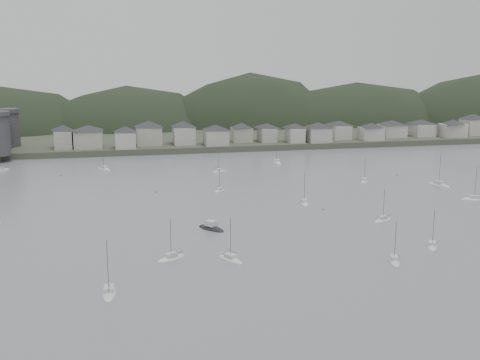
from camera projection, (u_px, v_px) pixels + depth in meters
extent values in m
plane|color=slate|center=(316.00, 279.00, 120.49)|extent=(900.00, 900.00, 0.00)
cube|color=#383D2D|center=(173.00, 124.00, 402.22)|extent=(900.00, 250.00, 3.00)
ellipsoid|color=black|center=(2.00, 150.00, 359.30)|extent=(138.98, 92.48, 81.13)
ellipsoid|color=black|center=(128.00, 146.00, 376.63)|extent=(132.08, 90.41, 79.74)
ellipsoid|color=black|center=(250.00, 146.00, 394.65)|extent=(133.88, 88.37, 101.41)
ellipsoid|color=black|center=(355.00, 140.00, 405.15)|extent=(165.81, 81.78, 82.55)
cylinder|color=#333336|center=(9.00, 130.00, 284.31)|extent=(10.00, 10.00, 17.00)
cube|color=#333336|center=(5.00, 138.00, 271.44)|extent=(3.50, 30.00, 12.00)
cube|color=#9B978E|center=(64.00, 140.00, 279.33)|extent=(8.34, 12.91, 8.59)
pyramid|color=#26262B|center=(63.00, 128.00, 278.14)|extent=(15.78, 15.78, 3.01)
cube|color=#9B978E|center=(89.00, 139.00, 281.19)|extent=(13.68, 13.35, 8.36)
pyramid|color=#26262B|center=(88.00, 128.00, 280.03)|extent=(20.07, 20.07, 2.93)
cube|color=#A7A49D|center=(125.00, 140.00, 279.87)|extent=(9.78, 10.20, 8.08)
pyramid|color=#26262B|center=(125.00, 129.00, 278.75)|extent=(14.83, 14.83, 2.83)
cube|color=#9B978E|center=(149.00, 136.00, 291.50)|extent=(12.59, 13.33, 9.09)
pyramid|color=#26262B|center=(149.00, 124.00, 290.24)|extent=(19.24, 19.24, 3.18)
cube|color=#A7A49D|center=(184.00, 135.00, 293.77)|extent=(10.74, 12.17, 8.87)
pyramid|color=#26262B|center=(184.00, 124.00, 292.54)|extent=(17.01, 17.01, 3.10)
cube|color=#9B978E|center=(216.00, 137.00, 290.89)|extent=(11.63, 12.09, 7.69)
pyramid|color=#26262B|center=(216.00, 127.00, 289.83)|extent=(17.61, 17.61, 2.69)
cube|color=#9B978E|center=(242.00, 135.00, 302.42)|extent=(10.37, 9.35, 7.44)
pyramid|color=#26262B|center=(242.00, 125.00, 301.39)|extent=(14.65, 14.65, 2.60)
cube|color=#9B978E|center=(267.00, 135.00, 302.95)|extent=(8.24, 12.20, 7.22)
pyramid|color=#26262B|center=(267.00, 126.00, 301.95)|extent=(15.17, 15.17, 2.53)
cube|color=#A7A49D|center=(295.00, 135.00, 300.82)|extent=(8.06, 10.91, 7.46)
pyramid|color=#26262B|center=(295.00, 126.00, 299.79)|extent=(14.08, 14.08, 2.61)
cube|color=#9B978E|center=(318.00, 135.00, 301.96)|extent=(11.73, 11.78, 7.66)
pyramid|color=#26262B|center=(318.00, 125.00, 300.90)|extent=(17.46, 17.46, 2.68)
cube|color=#A7A49D|center=(339.00, 132.00, 314.73)|extent=(10.19, 13.02, 7.33)
pyramid|color=#26262B|center=(339.00, 123.00, 313.71)|extent=(17.23, 17.23, 2.57)
cube|color=#A7A49D|center=(371.00, 134.00, 309.44)|extent=(11.70, 9.81, 6.88)
pyramid|color=#26262B|center=(371.00, 125.00, 308.49)|extent=(15.97, 15.97, 2.41)
cube|color=#A7A49D|center=(392.00, 131.00, 321.42)|extent=(12.83, 12.48, 7.00)
pyramid|color=#26262B|center=(392.00, 122.00, 320.45)|extent=(18.79, 18.79, 2.45)
cube|color=#A7A49D|center=(421.00, 130.00, 325.76)|extent=(11.07, 13.50, 6.97)
pyramid|color=#26262B|center=(421.00, 122.00, 324.80)|extent=(18.25, 18.25, 2.44)
cube|color=#A7A49D|center=(453.00, 130.00, 321.57)|extent=(13.75, 9.12, 7.34)
pyramid|color=#26262B|center=(453.00, 122.00, 320.55)|extent=(16.97, 16.97, 2.57)
cube|color=#A7A49D|center=(473.00, 127.00, 330.89)|extent=(11.37, 11.57, 9.05)
pyramid|color=#26262B|center=(474.00, 116.00, 329.64)|extent=(17.03, 17.03, 3.17)
ellipsoid|color=silver|center=(474.00, 200.00, 188.65)|extent=(9.23, 4.96, 1.76)
cube|color=silver|center=(475.00, 196.00, 188.40)|extent=(3.47, 2.66, 0.70)
cylinder|color=#3F3F42|center=(476.00, 183.00, 187.49)|extent=(0.12, 0.12, 11.00)
cylinder|color=#3F3F42|center=(478.00, 194.00, 189.00)|extent=(3.86, 1.10, 0.10)
ellipsoid|color=silver|center=(220.00, 191.00, 201.43)|extent=(5.60, 5.80, 1.22)
cube|color=silver|center=(220.00, 188.00, 201.24)|extent=(2.44, 2.48, 0.70)
cylinder|color=#3F3F42|center=(220.00, 180.00, 200.61)|extent=(0.12, 0.12, 7.64)
cylinder|color=#3F3F42|center=(217.00, 187.00, 201.74)|extent=(1.95, 2.08, 0.10)
ellipsoid|color=silver|center=(364.00, 182.00, 217.26)|extent=(5.98, 7.17, 1.43)
cube|color=silver|center=(364.00, 179.00, 217.05)|extent=(2.73, 2.95, 0.70)
cylinder|color=#3F3F42|center=(365.00, 170.00, 216.31)|extent=(0.12, 0.12, 8.94)
cylinder|color=#3F3F42|center=(362.00, 177.00, 217.79)|extent=(1.93, 2.69, 0.10)
ellipsoid|color=silver|center=(383.00, 221.00, 164.15)|extent=(7.63, 5.40, 1.47)
cube|color=silver|center=(383.00, 217.00, 163.94)|extent=(3.03, 2.60, 0.70)
cylinder|color=#3F3F42|center=(384.00, 205.00, 163.18)|extent=(0.12, 0.12, 9.20)
cylinder|color=#3F3F42|center=(388.00, 215.00, 163.51)|extent=(3.00, 1.57, 0.10)
ellipsoid|color=silver|center=(277.00, 163.00, 257.00)|extent=(3.11, 9.48, 1.89)
cube|color=silver|center=(277.00, 160.00, 256.74)|extent=(2.11, 3.33, 0.70)
cylinder|color=#3F3F42|center=(277.00, 150.00, 255.76)|extent=(0.12, 0.12, 11.82)
cylinder|color=#3F3F42|center=(276.00, 158.00, 258.26)|extent=(0.14, 4.25, 0.10)
ellipsoid|color=silver|center=(432.00, 247.00, 140.94)|extent=(5.88, 7.59, 1.49)
cube|color=silver|center=(432.00, 243.00, 140.72)|extent=(2.74, 3.07, 0.70)
cylinder|color=#3F3F42|center=(433.00, 228.00, 139.96)|extent=(0.12, 0.12, 9.29)
cylinder|color=#3F3F42|center=(438.00, 242.00, 139.66)|extent=(1.82, 2.91, 0.10)
ellipsoid|color=silver|center=(104.00, 169.00, 241.63)|extent=(7.12, 8.52, 1.70)
cube|color=silver|center=(104.00, 167.00, 241.39)|extent=(3.24, 3.51, 0.70)
cylinder|color=#3F3F42|center=(103.00, 157.00, 240.51)|extent=(0.12, 0.12, 10.63)
cylinder|color=#3F3F42|center=(101.00, 166.00, 239.90)|extent=(2.29, 3.18, 0.10)
ellipsoid|color=silver|center=(231.00, 260.00, 131.54)|extent=(6.18, 8.16, 1.59)
cube|color=silver|center=(231.00, 256.00, 131.31)|extent=(2.91, 3.29, 0.70)
cylinder|color=#3F3F42|center=(230.00, 239.00, 130.49)|extent=(0.12, 0.12, 9.94)
cylinder|color=#3F3F42|center=(233.00, 251.00, 132.53)|extent=(1.88, 3.15, 0.10)
ellipsoid|color=silver|center=(304.00, 204.00, 183.72)|extent=(4.07, 8.29, 1.59)
cube|color=silver|center=(304.00, 200.00, 183.50)|extent=(2.26, 3.07, 0.70)
cylinder|color=#3F3F42|center=(304.00, 188.00, 182.68)|extent=(0.12, 0.12, 9.92)
cylinder|color=#3F3F42|center=(302.00, 198.00, 184.67)|extent=(0.81, 3.52, 0.10)
ellipsoid|color=silver|center=(171.00, 259.00, 132.21)|extent=(7.90, 5.78, 1.53)
cube|color=silver|center=(171.00, 255.00, 131.99)|extent=(3.16, 2.75, 0.70)
cylinder|color=#3F3F42|center=(171.00, 239.00, 131.20)|extent=(0.12, 0.12, 9.57)
cylinder|color=#3F3F42|center=(177.00, 253.00, 131.51)|extent=(3.08, 1.72, 0.10)
ellipsoid|color=silver|center=(109.00, 294.00, 112.60)|extent=(3.06, 8.77, 1.74)
cube|color=silver|center=(109.00, 288.00, 112.37)|extent=(2.01, 3.10, 0.70)
cylinder|color=#3F3F42|center=(108.00, 267.00, 111.46)|extent=(0.12, 0.12, 10.86)
cylinder|color=#3F3F42|center=(109.00, 288.00, 110.77)|extent=(0.23, 3.91, 0.10)
ellipsoid|color=silver|center=(219.00, 172.00, 236.58)|extent=(7.23, 5.49, 1.41)
cube|color=silver|center=(219.00, 169.00, 236.37)|extent=(2.91, 2.58, 0.70)
cylinder|color=#3F3F42|center=(219.00, 161.00, 235.64)|extent=(0.12, 0.12, 8.82)
cylinder|color=#3F3F42|center=(216.00, 168.00, 236.64)|extent=(2.80, 1.68, 0.10)
ellipsoid|color=silver|center=(394.00, 262.00, 130.53)|extent=(4.81, 7.86, 1.50)
cube|color=silver|center=(394.00, 257.00, 130.32)|extent=(2.44, 3.03, 0.70)
cylinder|color=#3F3F42|center=(395.00, 241.00, 129.54)|extent=(0.12, 0.12, 9.36)
cylinder|color=#3F3F42|center=(399.00, 257.00, 129.09)|extent=(1.24, 3.20, 0.10)
ellipsoid|color=silver|center=(2.00, 171.00, 239.02)|extent=(7.06, 6.99, 1.51)
cube|color=silver|center=(1.00, 168.00, 238.80)|extent=(3.04, 3.03, 0.70)
cylinder|color=#3F3F42|center=(1.00, 159.00, 238.02)|extent=(0.12, 0.12, 9.41)
cylinder|color=#3F3F42|center=(3.00, 167.00, 237.98)|extent=(2.49, 2.44, 0.10)
ellipsoid|color=silver|center=(439.00, 185.00, 210.41)|extent=(6.14, 10.30, 1.96)
cube|color=silver|center=(439.00, 182.00, 210.15)|extent=(3.15, 3.95, 0.70)
cylinder|color=#3F3F42|center=(440.00, 169.00, 209.13)|extent=(0.12, 0.12, 12.26)
cylinder|color=#3F3F42|center=(440.00, 182.00, 208.32)|extent=(1.52, 4.21, 0.10)
ellipsoid|color=black|center=(211.00, 229.00, 155.94)|extent=(7.95, 9.27, 2.00)
cube|color=silver|center=(211.00, 223.00, 155.60)|extent=(3.65, 3.69, 1.40)
cylinder|color=#3F3F42|center=(211.00, 220.00, 155.42)|extent=(0.10, 0.10, 1.20)
sphere|color=#AC7139|center=(155.00, 192.00, 199.74)|extent=(0.70, 0.70, 0.70)
sphere|color=#AC7139|center=(324.00, 209.00, 176.28)|extent=(0.70, 0.70, 0.70)
sphere|color=#AC7139|center=(397.00, 175.00, 229.25)|extent=(0.70, 0.70, 0.70)
sphere|color=#AC7139|center=(61.00, 176.00, 227.95)|extent=(0.70, 0.70, 0.70)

